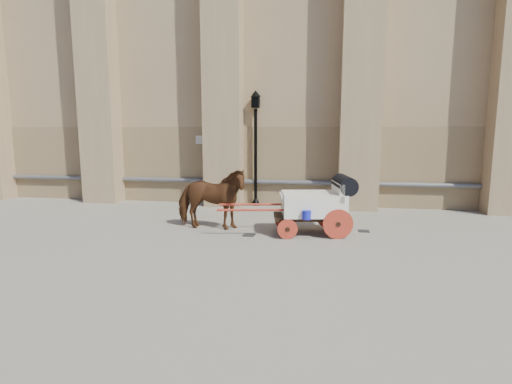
# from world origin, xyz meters

# --- Properties ---
(ground) EXTENTS (90.00, 90.00, 0.00)m
(ground) POSITION_xyz_m (0.00, 0.00, 0.00)
(ground) COLOR #706A5C
(ground) RESTS_ON ground
(horse) EXTENTS (0.99, 2.14, 1.80)m
(horse) POSITION_xyz_m (-0.47, -0.19, 0.90)
(horse) COLOR #56341C
(horse) RESTS_ON ground
(carriage) EXTENTS (3.85, 1.63, 1.64)m
(carriage) POSITION_xyz_m (2.60, -0.23, 0.88)
(carriage) COLOR black
(carriage) RESTS_ON ground
(street_lamp) EXTENTS (0.41, 0.41, 4.34)m
(street_lamp) POSITION_xyz_m (0.19, 3.80, 2.32)
(street_lamp) COLOR black
(street_lamp) RESTS_ON ground
(drain_grate_near) EXTENTS (0.34, 0.34, 0.01)m
(drain_grate_near) POSITION_xyz_m (0.74, -0.71, 0.01)
(drain_grate_near) COLOR black
(drain_grate_near) RESTS_ON ground
(drain_grate_far) EXTENTS (0.33, 0.33, 0.01)m
(drain_grate_far) POSITION_xyz_m (3.92, 0.26, 0.01)
(drain_grate_far) COLOR black
(drain_grate_far) RESTS_ON ground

